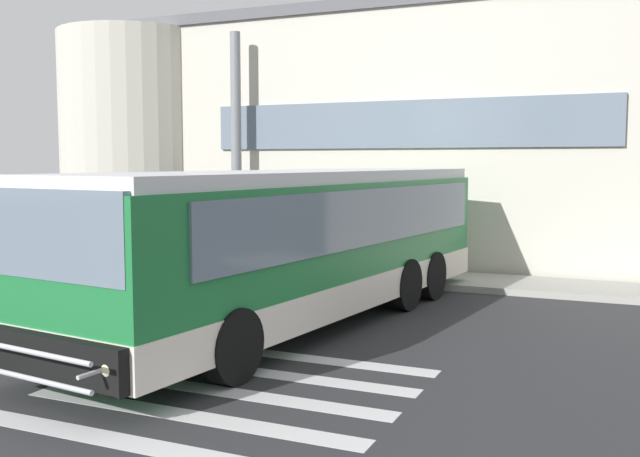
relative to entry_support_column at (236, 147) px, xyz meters
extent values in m
cube|color=#2B2B2D|center=(3.48, -5.40, -3.25)|extent=(80.00, 90.00, 0.02)
cube|color=silver|center=(5.48, -11.40, -3.24)|extent=(4.40, 0.36, 0.01)
cube|color=silver|center=(5.48, -10.50, -3.24)|extent=(4.40, 0.36, 0.01)
cube|color=silver|center=(5.48, -9.60, -3.24)|extent=(4.40, 0.36, 0.01)
cube|color=silver|center=(5.48, -8.70, -3.24)|extent=(4.40, 0.36, 0.01)
cube|color=silver|center=(5.48, -7.80, -3.24)|extent=(4.40, 0.36, 0.01)
cube|color=beige|center=(3.48, 6.60, 0.13)|extent=(16.56, 12.00, 6.75)
cube|color=#56565B|center=(3.48, 6.60, 3.66)|extent=(16.76, 12.20, 0.30)
cylinder|color=beige|center=(-4.30, 1.10, 0.13)|extent=(4.40, 4.40, 6.75)
cube|color=black|center=(-1.30, 0.55, -2.04)|extent=(1.80, 0.16, 2.40)
cube|color=slate|center=(4.48, 0.56, 0.56)|extent=(10.56, 0.10, 1.20)
cube|color=#9E9B93|center=(3.48, -0.60, -3.17)|extent=(20.56, 2.00, 0.15)
cylinder|color=slate|center=(0.00, 0.00, 0.00)|extent=(0.28, 0.28, 6.18)
cube|color=#1E7238|center=(4.61, -5.76, -1.82)|extent=(3.83, 10.61, 2.15)
cube|color=silver|center=(4.61, -5.76, -2.62)|extent=(3.87, 10.65, 0.55)
cube|color=silver|center=(4.61, -5.76, -0.64)|extent=(3.70, 10.40, 0.20)
cube|color=slate|center=(3.96, -10.86, -1.22)|extent=(2.35, 0.41, 1.05)
cube|color=slate|center=(5.93, -5.63, -1.32)|extent=(1.19, 9.10, 0.95)
cube|color=slate|center=(3.36, -5.30, -1.32)|extent=(1.19, 9.10, 0.95)
cube|color=black|center=(3.96, -10.86, -0.86)|extent=(2.15, 0.37, 0.28)
cube|color=black|center=(3.95, -10.99, -2.61)|extent=(2.46, 0.50, 0.52)
sphere|color=beige|center=(4.96, -11.16, -2.59)|extent=(0.18, 0.18, 0.18)
cylinder|color=black|center=(5.35, -9.27, -2.74)|extent=(0.42, 1.03, 1.00)
cylinder|color=black|center=(3.02, -8.98, -2.74)|extent=(0.42, 1.03, 1.00)
cylinder|color=black|center=(6.02, -3.94, -2.74)|extent=(0.42, 1.03, 1.00)
cylinder|color=black|center=(3.69, -3.65, -2.74)|extent=(0.42, 1.03, 1.00)
cylinder|color=black|center=(6.18, -2.65, -2.74)|extent=(0.42, 1.03, 1.00)
cylinder|color=black|center=(3.85, -2.36, -2.74)|extent=(0.42, 1.03, 1.00)
cylinder|color=#B7B7BF|center=(3.90, -11.36, -2.74)|extent=(2.24, 0.34, 0.06)
cylinder|color=#B7B7BF|center=(3.90, -11.36, -2.44)|extent=(2.24, 0.34, 0.06)
cylinder|color=#B7B7BF|center=(4.89, -11.28, -2.59)|extent=(0.11, 0.50, 0.05)
cylinder|color=#1E2338|center=(0.86, -0.99, -2.67)|extent=(0.15, 0.15, 0.85)
cylinder|color=#1E2338|center=(0.74, -0.82, -2.67)|extent=(0.15, 0.15, 0.85)
cube|color=#2659A5|center=(0.80, -0.90, -1.95)|extent=(0.40, 0.44, 0.58)
sphere|color=tan|center=(0.80, -0.90, -1.53)|extent=(0.23, 0.23, 0.23)
cylinder|color=#2659A5|center=(0.94, -1.11, -2.00)|extent=(0.09, 0.09, 0.55)
cylinder|color=#2659A5|center=(0.66, -0.70, -2.00)|extent=(0.09, 0.09, 0.55)
cylinder|color=#1E2338|center=(2.08, -0.46, -2.67)|extent=(0.15, 0.15, 0.85)
cylinder|color=#1E2338|center=(1.94, -0.60, -2.67)|extent=(0.15, 0.15, 0.85)
cube|color=#2659A5|center=(2.01, -0.53, -1.95)|extent=(0.42, 0.43, 0.58)
sphere|color=tan|center=(2.01, -0.53, -1.53)|extent=(0.23, 0.23, 0.23)
cylinder|color=#2659A5|center=(2.18, -0.35, -2.00)|extent=(0.09, 0.09, 0.55)
cylinder|color=#2659A5|center=(1.84, -0.71, -2.00)|extent=(0.09, 0.09, 0.55)
camera|label=1|loc=(10.04, -17.10, -0.38)|focal=40.41mm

